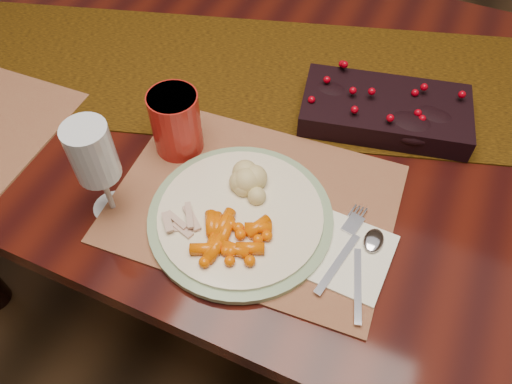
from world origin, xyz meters
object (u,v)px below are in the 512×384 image
at_px(turkey_shreds, 180,220).
at_px(red_cup, 176,122).
at_px(napkin, 351,256).
at_px(dining_table, 301,217).
at_px(centerpiece, 386,107).
at_px(wine_glass, 100,172).
at_px(dinner_plate, 240,216).
at_px(placemat_main, 254,202).
at_px(baby_carrots, 231,238).
at_px(mashed_potatoes, 250,181).

height_order(turkey_shreds, red_cup, red_cup).
height_order(napkin, red_cup, red_cup).
distance_m(dining_table, turkey_shreds, 0.54).
bearing_deg(red_cup, centerpiece, 34.34).
bearing_deg(dining_table, wine_glass, -122.13).
distance_m(centerpiece, wine_glass, 0.53).
height_order(dinner_plate, wine_glass, wine_glass).
xyz_separation_m(dining_table, red_cup, (-0.19, -0.20, 0.44)).
bearing_deg(placemat_main, baby_carrots, -91.49).
bearing_deg(wine_glass, baby_carrots, 3.17).
height_order(placemat_main, wine_glass, wine_glass).
xyz_separation_m(baby_carrots, mashed_potatoes, (-0.02, 0.10, 0.01)).
bearing_deg(red_cup, wine_glass, -101.92).
relative_size(centerpiece, red_cup, 2.59).
xyz_separation_m(placemat_main, wine_glass, (-0.21, -0.10, 0.09)).
height_order(mashed_potatoes, napkin, mashed_potatoes).
bearing_deg(dining_table, napkin, -60.34).
xyz_separation_m(dinner_plate, baby_carrots, (0.01, -0.05, 0.02)).
xyz_separation_m(dining_table, wine_glass, (-0.23, -0.36, 0.47)).
height_order(centerpiece, baby_carrots, centerpiece).
bearing_deg(red_cup, dining_table, 45.51).
relative_size(dinner_plate, mashed_potatoes, 3.63).
distance_m(dining_table, mashed_potatoes, 0.48).
relative_size(dining_table, baby_carrots, 17.47).
height_order(napkin, wine_glass, wine_glass).
xyz_separation_m(placemat_main, dinner_plate, (-0.01, -0.04, 0.01)).
bearing_deg(baby_carrots, dinner_plate, 100.21).
bearing_deg(turkey_shreds, wine_glass, -175.72).
distance_m(dining_table, wine_glass, 0.63).
height_order(centerpiece, wine_glass, wine_glass).
distance_m(placemat_main, wine_glass, 0.25).
distance_m(centerpiece, baby_carrots, 0.40).
bearing_deg(wine_glass, mashed_potatoes, 29.94).
relative_size(dining_table, turkey_shreds, 27.88).
height_order(baby_carrots, napkin, baby_carrots).
bearing_deg(baby_carrots, napkin, 17.99).
relative_size(dining_table, dinner_plate, 5.97).
distance_m(placemat_main, red_cup, 0.20).
bearing_deg(red_cup, napkin, -15.06).
relative_size(placemat_main, red_cup, 3.86).
relative_size(dinner_plate, napkin, 2.24).
bearing_deg(baby_carrots, mashed_potatoes, 98.41).
height_order(dining_table, turkey_shreds, turkey_shreds).
bearing_deg(mashed_potatoes, centerpiece, 59.92).
xyz_separation_m(placemat_main, napkin, (0.18, -0.04, 0.00)).
relative_size(centerpiece, wine_glass, 1.65).
bearing_deg(napkin, dining_table, 121.76).
relative_size(centerpiece, baby_carrots, 3.01).
bearing_deg(turkey_shreds, dinner_plate, 34.06).
bearing_deg(napkin, baby_carrots, -159.92).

